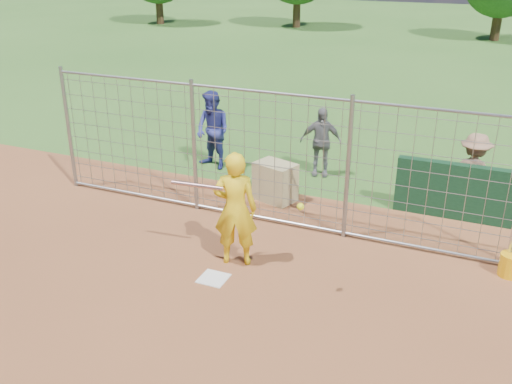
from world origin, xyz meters
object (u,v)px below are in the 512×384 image
at_px(bystander_a, 213,130).
at_px(bucket_with_bats, 511,262).
at_px(batter, 235,209).
at_px(bystander_b, 321,142).
at_px(bystander_c, 473,174).
at_px(equipment_bin, 275,182).

bearing_deg(bystander_a, bucket_with_bats, -2.27).
height_order(batter, bystander_b, batter).
relative_size(bystander_b, bystander_c, 0.97).
relative_size(bystander_c, bucket_with_bats, 1.67).
xyz_separation_m(bystander_a, bystander_b, (2.44, 0.54, -0.12)).
bearing_deg(batter, equipment_bin, -101.56).
xyz_separation_m(bystander_b, equipment_bin, (-0.41, -1.72, -0.39)).
bearing_deg(bystander_c, bystander_a, 6.46).
relative_size(batter, bucket_with_bats, 1.98).
bearing_deg(bucket_with_bats, bystander_c, 110.37).
distance_m(bystander_b, equipment_bin, 1.81).
relative_size(bystander_a, bucket_with_bats, 1.87).
relative_size(batter, bystander_b, 1.22).
xyz_separation_m(bystander_a, bucket_with_bats, (6.53, -2.46, -0.66)).
relative_size(equipment_bin, bucket_with_bats, 0.82).
height_order(bystander_a, bucket_with_bats, bystander_a).
height_order(bystander_a, equipment_bin, bystander_a).
height_order(equipment_bin, bucket_with_bats, bucket_with_bats).
height_order(bystander_b, equipment_bin, bystander_b).
xyz_separation_m(bystander_c, equipment_bin, (-3.69, -0.90, -0.41)).
bearing_deg(bystander_a, bystander_c, 15.53).
relative_size(bystander_b, equipment_bin, 1.98).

